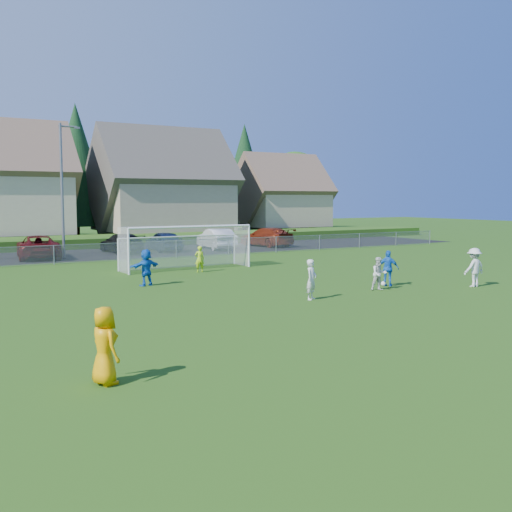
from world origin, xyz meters
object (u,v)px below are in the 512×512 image
object	(u,v)px
soccer_ball	(383,284)
car_f	(216,239)
referee	(104,346)
player_blue_b	(146,267)
soccer_goal	(184,240)
car_d	(122,243)
player_blue_a	(388,268)
player_white_a	(311,280)
player_white_c	(474,267)
car_c	(38,247)
car_g	(267,237)
player_white_b	(379,274)
goalkeeper	(200,259)
car_e	(164,241)

from	to	relation	value
soccer_ball	car_f	world-z (taller)	car_f
referee	player_blue_b	bearing A→B (deg)	-35.54
soccer_ball	soccer_goal	size ratio (longest dim) A/B	0.03
car_d	soccer_goal	size ratio (longest dim) A/B	0.66
player_blue_a	player_blue_b	xyz separation A→B (m)	(-9.50, 5.79, 0.03)
car_f	soccer_goal	xyz separation A→B (m)	(-7.52, -10.86, 0.81)
soccer_ball	referee	distance (m)	17.22
player_blue_b	car_d	world-z (taller)	player_blue_b
player_white_a	soccer_goal	world-z (taller)	soccer_goal
player_white_c	car_c	xyz separation A→B (m)	(-14.58, 23.61, -0.11)
car_c	soccer_ball	bearing A→B (deg)	124.54
player_white_c	car_f	bearing A→B (deg)	-87.01
car_d	player_white_c	bearing A→B (deg)	105.64
car_f	car_c	bearing A→B (deg)	8.46
car_c	car_g	xyz separation A→B (m)	(18.54, 0.91, 0.01)
soccer_ball	player_blue_a	bearing A→B (deg)	-41.51
player_white_b	soccer_ball	bearing A→B (deg)	56.93
player_white_c	soccer_goal	size ratio (longest dim) A/B	0.24
player_white_a	car_c	size ratio (longest dim) A/B	0.29
player_blue_b	player_blue_a	bearing A→B (deg)	132.51
player_white_c	car_c	world-z (taller)	player_white_c
player_white_b	player_blue_a	xyz separation A→B (m)	(1.20, 0.71, 0.09)
soccer_ball	car_f	xyz separation A→B (m)	(2.42, 21.80, 0.70)
car_g	car_f	bearing A→B (deg)	-1.69
car_g	soccer_goal	size ratio (longest dim) A/B	0.73
car_f	player_white_c	bearing A→B (deg)	98.96
player_white_b	soccer_goal	world-z (taller)	soccer_goal
goalkeeper	car_c	size ratio (longest dim) A/B	0.26
soccer_ball	goalkeeper	xyz separation A→B (m)	(-5.04, 9.05, 0.60)
soccer_goal	car_f	bearing A→B (deg)	55.28
car_g	player_white_c	bearing A→B (deg)	73.61
player_white_b	car_d	world-z (taller)	player_white_b
car_g	soccer_goal	bearing A→B (deg)	35.06
car_c	player_blue_a	bearing A→B (deg)	124.72
player_white_a	car_e	distance (m)	23.82
referee	car_c	bearing A→B (deg)	-19.92
player_blue_a	car_c	distance (m)	24.29
car_g	car_d	bearing A→B (deg)	-8.48
car_c	car_d	distance (m)	6.25
player_white_b	soccer_goal	size ratio (longest dim) A/B	0.20
player_blue_b	player_white_a	bearing A→B (deg)	105.63
soccer_ball	player_white_b	bearing A→B (deg)	-140.99
car_c	car_f	distance (m)	13.60
goalkeeper	soccer_goal	world-z (taller)	soccer_goal
car_d	car_g	bearing A→B (deg)	175.57
soccer_ball	player_blue_b	world-z (taller)	player_blue_b
player_white_b	player_white_c	size ratio (longest dim) A/B	0.82
player_blue_b	car_e	bearing A→B (deg)	-130.49
player_blue_a	car_d	distance (m)	23.27
player_blue_a	player_blue_b	distance (m)	11.13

